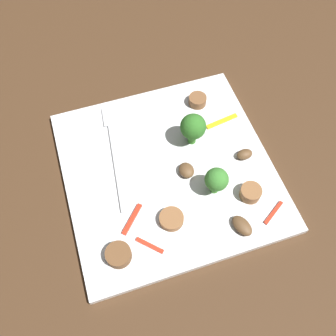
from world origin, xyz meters
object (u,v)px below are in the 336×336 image
sausage_slice_0 (171,219)px  pepper_strip_0 (150,245)px  mushroom_0 (186,170)px  mushroom_1 (245,154)px  mushroom_2 (242,226)px  broccoli_floret_1 (216,180)px  fork (114,148)px  broccoli_floret_0 (193,127)px  pepper_strip_2 (132,219)px  sausage_slice_3 (198,100)px  pepper_strip_3 (222,121)px  sausage_slice_1 (251,193)px  pepper_strip_1 (274,213)px  sausage_slice_2 (119,255)px  plate (168,170)px

sausage_slice_0 → pepper_strip_0: (-0.02, 0.04, -0.00)m
mushroom_0 → pepper_strip_0: size_ratio=0.65×
mushroom_1 → mushroom_2: 0.11m
broccoli_floret_1 → mushroom_0: bearing=36.0°
sausage_slice_0 → mushroom_0: bearing=-34.6°
fork → broccoli_floret_0: 0.12m
sausage_slice_0 → pepper_strip_2: size_ratio=0.70×
sausage_slice_3 → pepper_strip_2: bearing=136.5°
fork → pepper_strip_3: same height
mushroom_1 → sausage_slice_1: bearing=163.1°
broccoli_floret_1 → mushroom_1: 0.07m
sausage_slice_1 → pepper_strip_0: bearing=99.7°
fork → pepper_strip_1: size_ratio=4.45×
sausage_slice_2 → pepper_strip_0: size_ratio=0.85×
fork → mushroom_1: (-0.07, -0.18, 0.00)m
pepper_strip_1 → pepper_strip_2: bearing=74.8°
mushroom_0 → plate: bearing=55.9°
sausage_slice_0 → pepper_strip_2: 0.05m
fork → mushroom_2: bearing=-136.4°
mushroom_0 → pepper_strip_0: mushroom_0 is taller
plate → broccoli_floret_0: size_ratio=5.25×
mushroom_1 → pepper_strip_2: bearing=103.7°
fork → pepper_strip_3: size_ratio=3.42×
mushroom_2 → plate: bearing=28.9°
fork → pepper_strip_0: size_ratio=4.71×
mushroom_2 → pepper_strip_0: 0.12m
sausage_slice_0 → mushroom_1: size_ratio=1.37×
mushroom_0 → pepper_strip_2: (-0.05, 0.09, -0.00)m
plate → sausage_slice_3: (0.10, -0.08, 0.01)m
broccoli_floret_1 → pepper_strip_2: 0.12m
pepper_strip_2 → pepper_strip_1: bearing=-105.2°
mushroom_2 → sausage_slice_1: bearing=-36.9°
plate → broccoli_floret_0: 0.07m
sausage_slice_1 → mushroom_2: bearing=143.1°
broccoli_floret_1 → sausage_slice_2: bearing=108.5°
fork → mushroom_2: size_ratio=5.68×
sausage_slice_2 → mushroom_1: bearing=-67.6°
fork → broccoli_floret_1: broccoli_floret_1 is taller
broccoli_floret_1 → sausage_slice_3: 0.16m
mushroom_1 → pepper_strip_1: (-0.09, -0.00, -0.00)m
mushroom_2 → broccoli_floret_0: bearing=6.0°
sausage_slice_2 → pepper_strip_1: size_ratio=0.80×
pepper_strip_1 → sausage_slice_0: bearing=76.3°
mushroom_0 → pepper_strip_3: 0.11m
mushroom_0 → pepper_strip_1: size_ratio=0.62×
plate → sausage_slice_1: size_ratio=10.13×
mushroom_1 → pepper_strip_2: (-0.04, 0.18, -0.00)m
broccoli_floret_0 → pepper_strip_2: bearing=128.4°
mushroom_2 → fork: bearing=37.1°
sausage_slice_3 → mushroom_1: sausage_slice_3 is taller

